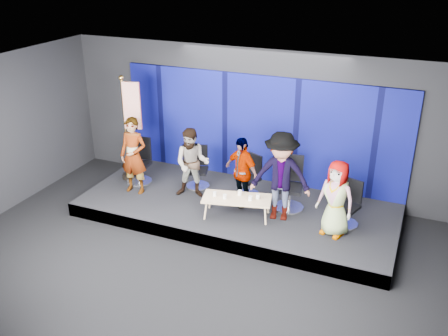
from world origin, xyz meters
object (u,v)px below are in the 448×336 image
Objects in this scene: panelist_d at (281,176)px; panelist_e at (336,198)px; chair_a at (140,168)px; chair_b at (198,174)px; chair_d at (290,192)px; chair_c at (250,182)px; coffee_table at (237,199)px; panelist_a at (134,156)px; mug_b at (225,197)px; chair_e at (347,211)px; mug_a at (215,194)px; panelist_b at (192,163)px; flag_stand at (130,126)px; mug_d at (250,198)px; panelist_c at (241,172)px; mug_c at (240,193)px; mug_e at (258,197)px.

panelist_e is at bearing -17.39° from panelist_d.
chair_a is 1.45m from chair_b.
chair_d reaches higher than chair_a.
coffee_table is at bearing -60.12° from chair_c.
panelist_a reaches higher than mug_b.
chair_c is at bearing 6.50° from chair_a.
chair_e reaches higher than mug_a.
chair_b is at bearing 135.81° from mug_b.
mug_b is (1.07, -0.64, -0.33)m from panelist_b.
panelist_a is 3.64m from chair_d.
flag_stand is at bearing -150.07° from chair_c.
panelist_e reaches higher than coffee_table.
mug_d is (-0.62, -0.80, 0.10)m from chair_d.
mug_d is at bearing 7.51° from mug_a.
panelist_a is 1.14× the size of panelist_c.
panelist_a is 1.52× the size of chair_d.
chair_b is 1.43m from panelist_c.
panelist_c is 1.14m from chair_d.
chair_a is at bearing -36.70° from flag_stand.
mug_a is at bearing -155.34° from chair_d.
mug_a is at bearing 172.83° from mug_b.
mug_c is 0.42m from mug_e.
panelist_e is (2.15, -0.44, -0.01)m from panelist_c.
panelist_b is at bearing -131.02° from chair_c.
chair_e is 0.62× the size of panelist_e.
panelist_b is at bearing -93.61° from chair_b.
chair_e is 9.35× the size of mug_c.
chair_d is 12.79× the size of mug_a.
mug_a is at bearing -172.49° from mug_d.
chair_c is 10.55× the size of mug_a.
mug_e is at bearing -2.58° from panelist_a.
mug_d is at bearing -27.78° from mug_c.
chair_a is 1.04m from flag_stand.
chair_c is at bearing 112.26° from panelist_c.
flag_stand reaches higher than mug_b.
panelist_e reaches higher than chair_e.
coffee_table is 0.59× the size of flag_stand.
chair_b is 10.62× the size of mug_b.
chair_a is at bearing 166.60° from coffee_table.
chair_a reaches higher than mug_e.
chair_c is 0.38× the size of flag_stand.
panelist_e is at bearing 3.51° from mug_d.
flag_stand is (-3.90, 0.48, 0.41)m from panelist_d.
panelist_c is 1.03× the size of coffee_table.
chair_b is at bearing 31.65° from panelist_a.
panelist_c is at bearing -174.74° from chair_d.
mug_e is at bearing -147.96° from chair_e.
coffee_table is at bearing -5.55° from panelist_a.
mug_b is 0.04× the size of flag_stand.
chair_a is 11.98× the size of mug_a.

